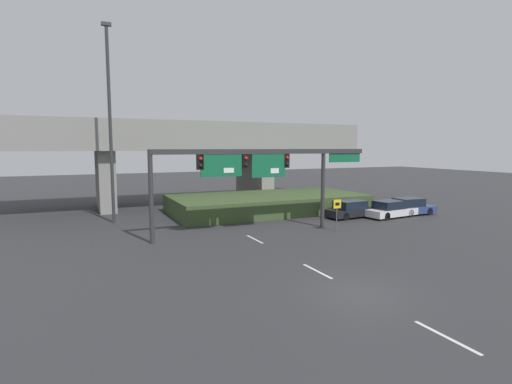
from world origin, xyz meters
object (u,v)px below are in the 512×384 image
Objects in this scene: highway_light_pole_near at (110,120)px; parked_sedan_far_right at (409,207)px; speed_limit_sign at (337,210)px; signal_gantry at (259,165)px; parked_sedan_near_right at (351,210)px; parked_sedan_mid_right at (390,209)px.

highway_light_pole_near is 3.33× the size of parked_sedan_far_right.
speed_limit_sign reaches higher than parked_sedan_far_right.
signal_gantry is 6.20m from speed_limit_sign.
highway_light_pole_near is at bearing 166.39° from parked_sedan_far_right.
signal_gantry reaches higher than parked_sedan_near_right.
parked_sedan_far_right is (23.42, -6.60, -7.11)m from highway_light_pole_near.
highway_light_pole_near is 25.35m from parked_sedan_far_right.
parked_sedan_near_right is 0.98× the size of parked_sedan_mid_right.
parked_sedan_near_right is 1.05× the size of parked_sedan_far_right.
highway_light_pole_near reaches higher than parked_sedan_mid_right.
parked_sedan_near_right is at bearing 14.39° from signal_gantry.
highway_light_pole_near is at bearing 157.68° from parked_sedan_near_right.
speed_limit_sign is at bearing -165.49° from parked_sedan_mid_right.
parked_sedan_far_right is at bearing 5.56° from signal_gantry.
parked_sedan_far_right is at bearing -15.73° from highway_light_pole_near.
speed_limit_sign is at bearing -160.07° from parked_sedan_far_right.
speed_limit_sign is 17.90m from highway_light_pole_near.
parked_sedan_mid_right is at bearing -170.94° from parked_sedan_far_right.
highway_light_pole_near is 3.16× the size of parked_sedan_near_right.
signal_gantry is at bearing -172.32° from parked_sedan_far_right.
signal_gantry is at bearing 161.61° from speed_limit_sign.
parked_sedan_far_right is at bearing 17.81° from speed_limit_sign.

